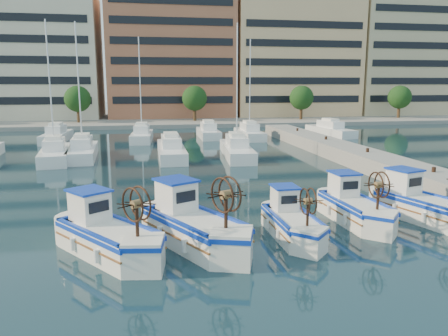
# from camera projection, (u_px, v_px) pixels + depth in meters

# --- Properties ---
(ground) EXTENTS (300.00, 300.00, 0.00)m
(ground) POSITION_uv_depth(u_px,v_px,m) (244.00, 239.00, 18.26)
(ground) COLOR #193643
(ground) RESTS_ON ground
(quay) EXTENTS (3.00, 60.00, 1.20)m
(quay) POSITION_uv_depth(u_px,v_px,m) (413.00, 175.00, 28.14)
(quay) COLOR gray
(quay) RESTS_ON ground
(waterfront) EXTENTS (180.00, 40.00, 25.60)m
(waterfront) POSITION_uv_depth(u_px,v_px,m) (215.00, 58.00, 80.65)
(waterfront) COLOR gray
(waterfront) RESTS_ON ground
(yacht_marina) EXTENTS (40.21, 23.90, 11.50)m
(yacht_marina) POSITION_uv_depth(u_px,v_px,m) (161.00, 143.00, 44.51)
(yacht_marina) COLOR white
(yacht_marina) RESTS_ON ground
(fishing_boat_a) EXTENTS (4.25, 4.79, 2.97)m
(fishing_boat_a) POSITION_uv_depth(u_px,v_px,m) (106.00, 233.00, 16.46)
(fishing_boat_a) COLOR white
(fishing_boat_a) RESTS_ON ground
(fishing_boat_b) EXTENTS (4.08, 5.24, 3.17)m
(fishing_boat_b) POSITION_uv_depth(u_px,v_px,m) (192.00, 224.00, 17.41)
(fishing_boat_b) COLOR white
(fishing_boat_b) RESTS_ON ground
(fishing_boat_c) EXTENTS (1.72, 4.05, 2.51)m
(fishing_boat_c) POSITION_uv_depth(u_px,v_px,m) (291.00, 220.00, 18.43)
(fishing_boat_c) COLOR white
(fishing_boat_c) RESTS_ON ground
(fishing_boat_d) EXTENTS (2.04, 4.48, 2.76)m
(fishing_boat_d) POSITION_uv_depth(u_px,v_px,m) (354.00, 206.00, 20.43)
(fishing_boat_d) COLOR white
(fishing_boat_d) RESTS_ON ground
(fishing_boat_e) EXTENTS (3.10, 4.79, 2.90)m
(fishing_boat_e) POSITION_uv_depth(u_px,v_px,m) (421.00, 203.00, 20.75)
(fishing_boat_e) COLOR white
(fishing_boat_e) RESTS_ON ground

